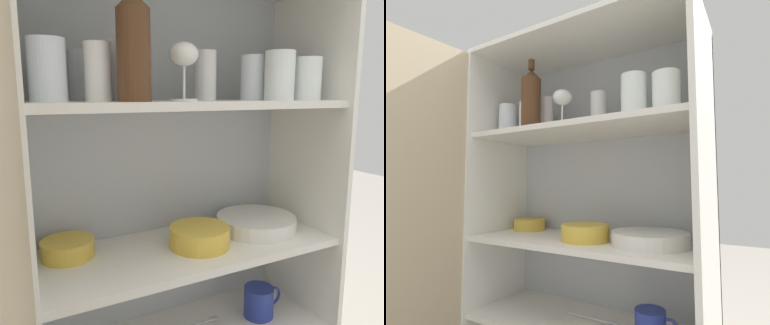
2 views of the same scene
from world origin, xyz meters
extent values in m
cube|color=#B2B7BC|center=(0.00, 0.34, 0.68)|extent=(0.87, 0.02, 1.36)
cube|color=white|center=(-0.42, 0.16, 0.68)|extent=(0.02, 0.36, 1.36)
cube|color=white|center=(0.42, 0.16, 0.68)|extent=(0.02, 0.36, 1.36)
cube|color=silver|center=(0.00, 0.16, 0.62)|extent=(0.83, 0.33, 0.02)
cube|color=silver|center=(0.00, 0.16, 1.03)|extent=(0.83, 0.33, 0.02)
cylinder|color=white|center=(-0.25, 0.26, 1.10)|extent=(0.08, 0.08, 0.12)
cylinder|color=white|center=(0.20, 0.16, 1.10)|extent=(0.07, 0.07, 0.13)
cylinder|color=white|center=(-0.25, 0.13, 1.10)|extent=(0.06, 0.06, 0.13)
cylinder|color=white|center=(0.33, 0.08, 1.10)|extent=(0.08, 0.08, 0.12)
cylinder|color=white|center=(-0.35, 0.14, 1.11)|extent=(0.08, 0.08, 0.13)
cylinder|color=white|center=(0.23, 0.08, 1.10)|extent=(0.08, 0.08, 0.13)
cylinder|color=white|center=(0.06, 0.18, 1.11)|extent=(0.06, 0.06, 0.13)
cylinder|color=silver|center=(-0.18, 0.18, 1.11)|extent=(0.06, 0.06, 0.15)
cylinder|color=white|center=(-0.05, 0.10, 1.04)|extent=(0.07, 0.07, 0.01)
cylinder|color=white|center=(-0.05, 0.10, 1.08)|extent=(0.01, 0.01, 0.08)
ellipsoid|color=white|center=(-0.05, 0.10, 1.15)|extent=(0.07, 0.07, 0.06)
cylinder|color=#4C2D19|center=(-0.18, 0.08, 1.14)|extent=(0.08, 0.08, 0.20)
cylinder|color=silver|center=(0.24, 0.18, 0.64)|extent=(0.25, 0.25, 0.01)
cylinder|color=silver|center=(0.24, 0.18, 0.65)|extent=(0.25, 0.25, 0.01)
cylinder|color=silver|center=(0.24, 0.18, 0.66)|extent=(0.25, 0.25, 0.01)
cylinder|color=silver|center=(0.24, 0.18, 0.66)|extent=(0.25, 0.25, 0.01)
cylinder|color=silver|center=(0.24, 0.18, 0.67)|extent=(0.25, 0.25, 0.01)
cylinder|color=gold|center=(0.02, 0.15, 0.66)|extent=(0.17, 0.17, 0.06)
torus|color=gold|center=(0.02, 0.15, 0.69)|extent=(0.17, 0.17, 0.01)
cylinder|color=gold|center=(-0.32, 0.25, 0.66)|extent=(0.14, 0.14, 0.05)
torus|color=gold|center=(-0.32, 0.25, 0.68)|extent=(0.14, 0.14, 0.01)
cylinder|color=#283893|center=(0.25, 0.16, 0.39)|extent=(0.10, 0.10, 0.10)
torus|color=#283893|center=(0.31, 0.16, 0.40)|extent=(0.06, 0.01, 0.06)
ellipsoid|color=silver|center=(0.11, 0.20, 0.35)|extent=(0.04, 0.02, 0.01)
camera|label=1|loc=(-0.47, -0.72, 1.05)|focal=35.00mm
camera|label=2|loc=(0.56, -0.78, 0.82)|focal=28.00mm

